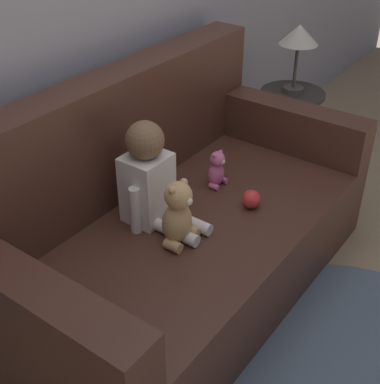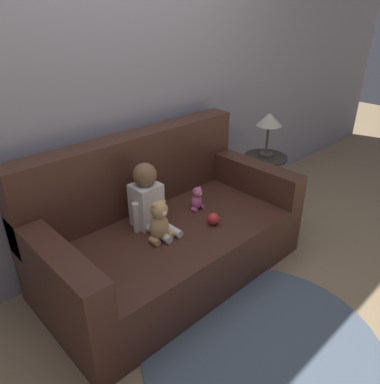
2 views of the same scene
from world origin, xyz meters
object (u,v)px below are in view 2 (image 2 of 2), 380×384
at_px(person_baby, 148,199).
at_px(plush_toy_side, 197,199).
at_px(teddy_bear_brown, 159,222).
at_px(toy_ball, 213,219).
at_px(couch, 165,231).
at_px(side_table, 267,140).

xyz_separation_m(person_baby, plush_toy_side, (0.39, -0.07, -0.11)).
xyz_separation_m(teddy_bear_brown, toy_ball, (0.38, -0.11, -0.09)).
relative_size(person_baby, teddy_bear_brown, 1.62).
height_order(couch, side_table, couch).
bearing_deg(couch, side_table, 3.36).
distance_m(toy_ball, side_table, 1.11).
xyz_separation_m(person_baby, toy_ball, (0.32, -0.30, -0.15)).
bearing_deg(plush_toy_side, teddy_bear_brown, -165.78).
bearing_deg(person_baby, side_table, 1.44).
bearing_deg(person_baby, teddy_bear_brown, -106.98).
xyz_separation_m(teddy_bear_brown, plush_toy_side, (0.44, 0.11, -0.05)).
relative_size(person_baby, side_table, 0.49).
bearing_deg(side_table, couch, -176.64).
distance_m(couch, toy_ball, 0.36).
distance_m(couch, teddy_bear_brown, 0.30).
relative_size(couch, side_table, 1.97).
height_order(couch, teddy_bear_brown, couch).
distance_m(person_baby, side_table, 1.36).
height_order(couch, toy_ball, couch).
relative_size(person_baby, toy_ball, 5.42).
distance_m(teddy_bear_brown, side_table, 1.44).
bearing_deg(couch, plush_toy_side, -7.14).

